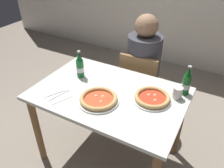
# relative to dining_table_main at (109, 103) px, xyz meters

# --- Properties ---
(ground_plane) EXTENTS (8.00, 8.00, 0.00)m
(ground_plane) POSITION_rel_dining_table_main_xyz_m (0.00, 0.00, -0.64)
(ground_plane) COLOR gray
(dining_table_main) EXTENTS (1.20, 0.80, 0.75)m
(dining_table_main) POSITION_rel_dining_table_main_xyz_m (0.00, 0.00, 0.00)
(dining_table_main) COLOR silver
(dining_table_main) RESTS_ON ground_plane
(chair_behind_table) EXTENTS (0.42, 0.42, 0.85)m
(chair_behind_table) POSITION_rel_dining_table_main_xyz_m (0.03, 0.61, -0.15)
(chair_behind_table) COLOR olive
(chair_behind_table) RESTS_ON ground_plane
(diner_seated) EXTENTS (0.34, 0.34, 1.21)m
(diner_seated) POSITION_rel_dining_table_main_xyz_m (0.03, 0.66, -0.05)
(diner_seated) COLOR #2D3342
(diner_seated) RESTS_ON ground_plane
(pizza_margherita_near) EXTENTS (0.29, 0.29, 0.04)m
(pizza_margherita_near) POSITION_rel_dining_table_main_xyz_m (0.34, 0.07, 0.14)
(pizza_margherita_near) COLOR white
(pizza_margherita_near) RESTS_ON dining_table_main
(pizza_marinara_far) EXTENTS (0.31, 0.31, 0.04)m
(pizza_marinara_far) POSITION_rel_dining_table_main_xyz_m (-0.01, -0.14, 0.14)
(pizza_marinara_far) COLOR white
(pizza_marinara_far) RESTS_ON dining_table_main
(beer_bottle_left) EXTENTS (0.07, 0.07, 0.25)m
(beer_bottle_left) POSITION_rel_dining_table_main_xyz_m (0.53, 0.28, 0.22)
(beer_bottle_left) COLOR #14591E
(beer_bottle_left) RESTS_ON dining_table_main
(beer_bottle_center) EXTENTS (0.07, 0.07, 0.25)m
(beer_bottle_center) POSITION_rel_dining_table_main_xyz_m (-0.34, 0.09, 0.22)
(beer_bottle_center) COLOR #196B2D
(beer_bottle_center) RESTS_ON dining_table_main
(napkin_with_cutlery) EXTENTS (0.23, 0.23, 0.01)m
(napkin_with_cutlery) POSITION_rel_dining_table_main_xyz_m (-0.34, -0.23, 0.12)
(napkin_with_cutlery) COLOR white
(napkin_with_cutlery) RESTS_ON dining_table_main
(paper_cup) EXTENTS (0.07, 0.07, 0.09)m
(paper_cup) POSITION_rel_dining_table_main_xyz_m (0.49, 0.19, 0.16)
(paper_cup) COLOR white
(paper_cup) RESTS_ON dining_table_main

